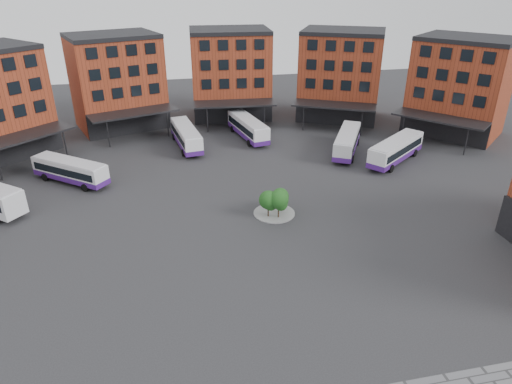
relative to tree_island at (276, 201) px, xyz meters
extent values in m
plane|color=#28282B|center=(-2.06, -11.57, -1.75)|extent=(160.00, 160.00, 0.00)
cube|color=black|center=(-30.26, 21.76, 0.25)|extent=(10.00, 9.07, 4.00)
cube|color=black|center=(-30.13, 21.61, 7.45)|extent=(8.60, 7.77, 8.00)
cube|color=black|center=(-28.69, 20.01, 2.25)|extent=(12.61, 11.97, 0.25)
cylinder|color=black|center=(-24.10, 21.72, 0.25)|extent=(0.20, 0.20, 4.00)
cube|color=maroon|center=(-17.36, 34.87, 5.25)|extent=(15.55, 13.69, 14.00)
cube|color=black|center=(-15.78, 30.29, 0.25)|extent=(12.45, 4.71, 4.00)
cube|color=black|center=(-17.36, 34.87, 12.55)|extent=(15.65, 13.97, 0.60)
cube|color=black|center=(-15.71, 30.10, 7.45)|extent=(10.87, 3.87, 8.00)
cube|color=black|center=(-15.01, 28.07, 2.25)|extent=(13.72, 8.39, 0.25)
cylinder|color=black|center=(-18.73, 24.88, 0.25)|extent=(0.20, 0.20, 4.00)
cylinder|color=black|center=(-10.13, 27.84, 0.25)|extent=(0.20, 0.20, 4.00)
cube|color=maroon|center=(1.22, 37.32, 5.25)|extent=(13.67, 10.88, 14.00)
cube|color=black|center=(0.88, 32.48, 0.25)|extent=(13.00, 1.41, 4.00)
cube|color=black|center=(1.22, 37.32, 12.55)|extent=(13.69, 11.18, 0.60)
cube|color=black|center=(0.87, 32.28, 7.45)|extent=(11.42, 0.95, 8.00)
cube|color=black|center=(0.72, 30.14, 2.25)|extent=(13.28, 5.30, 0.25)
cylinder|color=black|center=(-3.95, 28.66, 0.25)|extent=(0.20, 0.20, 4.00)
cylinder|color=black|center=(5.13, 28.02, 0.25)|extent=(0.20, 0.20, 4.00)
cube|color=maroon|center=(19.28, 32.31, 5.25)|extent=(16.12, 14.81, 14.00)
cube|color=black|center=(17.08, 27.99, 0.25)|extent=(11.81, 6.35, 4.00)
cube|color=black|center=(19.28, 32.31, 12.55)|extent=(16.26, 15.08, 0.60)
cube|color=black|center=(16.99, 27.81, 7.45)|extent=(10.26, 5.33, 8.00)
cube|color=black|center=(16.01, 25.90, 2.25)|extent=(13.58, 9.82, 0.25)
cylinder|color=black|center=(11.14, 26.36, 0.25)|extent=(0.20, 0.20, 4.00)
cylinder|color=black|center=(19.25, 22.23, 0.25)|extent=(0.20, 0.20, 4.00)
cube|color=maroon|center=(33.95, 20.64, 5.25)|extent=(16.02, 16.39, 14.00)
cube|color=black|center=(30.23, 17.53, 0.25)|extent=(8.74, 10.28, 4.00)
cube|color=black|center=(33.95, 20.64, 12.55)|extent=(16.25, 16.58, 0.60)
cube|color=black|center=(30.08, 17.40, 7.45)|extent=(7.47, 8.86, 8.00)
cube|color=black|center=(28.43, 16.02, 2.25)|extent=(11.73, 12.79, 0.25)
cylinder|color=black|center=(24.13, 18.35, 0.25)|extent=(0.20, 0.20, 4.00)
cylinder|color=black|center=(29.98, 11.37, 0.25)|extent=(0.20, 0.20, 4.00)
cylinder|color=gray|center=(-0.06, 0.43, -1.69)|extent=(4.40, 4.40, 0.12)
cylinder|color=#332114|center=(-0.86, -0.17, -1.02)|extent=(0.14, 0.14, 1.45)
sphere|color=#1D4617|center=(-0.86, -0.17, 0.28)|extent=(1.98, 1.98, 1.98)
sphere|color=#1D4617|center=(-0.66, -0.32, -0.15)|extent=(1.38, 1.38, 1.38)
cylinder|color=#332114|center=(0.74, 1.03, -1.15)|extent=(0.14, 0.14, 1.21)
sphere|color=#1D4617|center=(0.74, 1.03, -0.06)|extent=(1.81, 1.81, 1.81)
sphere|color=#1D4617|center=(0.94, 0.88, -0.42)|extent=(1.27, 1.27, 1.27)
cylinder|color=#332114|center=(0.14, -0.57, -0.97)|extent=(0.14, 0.14, 1.56)
sphere|color=#1D4617|center=(0.14, -0.57, 0.43)|extent=(2.03, 2.03, 2.03)
sphere|color=#1D4617|center=(0.34, -0.72, -0.04)|extent=(1.42, 1.42, 1.42)
cylinder|color=black|center=(-26.99, 6.44, -1.23)|extent=(1.01, 0.90, 1.04)
cube|color=white|center=(-22.31, 13.21, -0.09)|extent=(9.51, 8.23, 2.29)
cube|color=black|center=(-22.31, 13.21, 0.07)|extent=(8.90, 7.77, 0.89)
cube|color=silver|center=(-22.31, 13.21, 1.10)|extent=(9.13, 7.91, 0.11)
cube|color=black|center=(-26.26, 16.35, 0.12)|extent=(1.33, 1.63, 1.03)
cube|color=#4B1C80|center=(-22.31, 13.21, -0.91)|extent=(9.57, 8.29, 0.65)
cylinder|color=black|center=(-25.62, 14.34, -1.28)|extent=(0.91, 0.80, 0.94)
cylinder|color=black|center=(-24.16, 16.17, -1.28)|extent=(0.91, 0.80, 0.94)
cylinder|color=black|center=(-20.46, 10.24, -1.28)|extent=(0.91, 0.80, 0.94)
cylinder|color=black|center=(-19.01, 12.07, -1.28)|extent=(0.91, 0.80, 0.94)
cube|color=white|center=(-7.71, 22.67, 0.01)|extent=(3.97, 11.14, 2.43)
cube|color=black|center=(-7.71, 22.67, 0.18)|extent=(3.91, 10.29, 0.94)
cube|color=silver|center=(-7.71, 22.67, 1.27)|extent=(3.81, 10.70, 0.12)
cube|color=black|center=(-8.45, 27.97, 0.23)|extent=(2.10, 0.41, 1.09)
cube|color=#4B1C80|center=(-7.71, 22.67, -0.86)|extent=(4.02, 11.19, 0.69)
cylinder|color=black|center=(-9.42, 25.96, -1.25)|extent=(0.43, 1.02, 0.99)
cylinder|color=black|center=(-6.97, 26.30, -1.25)|extent=(0.43, 1.02, 0.99)
cylinder|color=black|center=(-8.45, 19.05, -1.25)|extent=(0.43, 1.02, 0.99)
cylinder|color=black|center=(-6.00, 19.39, -1.25)|extent=(0.43, 1.02, 0.99)
cube|color=white|center=(1.79, 24.62, 0.02)|extent=(4.57, 11.26, 2.45)
cube|color=black|center=(1.79, 24.62, 0.20)|extent=(4.46, 10.41, 0.95)
cube|color=silver|center=(1.79, 24.62, 1.30)|extent=(4.39, 10.81, 0.12)
cube|color=black|center=(0.75, 29.91, 0.25)|extent=(2.11, 0.53, 1.10)
cube|color=#4B1C80|center=(1.79, 24.62, -0.85)|extent=(4.62, 11.31, 0.70)
cylinder|color=black|center=(-0.11, 27.83, -1.25)|extent=(0.49, 1.04, 1.00)
cylinder|color=black|center=(2.34, 28.31, -1.25)|extent=(0.49, 1.04, 1.00)
cylinder|color=black|center=(1.25, 20.93, -1.25)|extent=(0.49, 1.04, 1.00)
cylinder|color=black|center=(3.70, 21.41, -1.25)|extent=(0.49, 1.04, 1.00)
cube|color=silver|center=(14.26, 15.69, 0.00)|extent=(7.46, 10.68, 2.42)
cube|color=black|center=(14.26, 15.69, 0.18)|extent=(7.09, 9.95, 0.94)
cube|color=silver|center=(14.26, 15.69, 1.26)|extent=(7.16, 10.26, 0.12)
cube|color=black|center=(16.86, 20.34, 0.22)|extent=(1.89, 1.13, 1.09)
cube|color=#4B1C80|center=(14.26, 15.69, -0.86)|extent=(7.51, 10.74, 0.69)
cylinder|color=black|center=(14.88, 19.32, -1.26)|extent=(0.74, 1.01, 0.99)
cylinder|color=black|center=(17.04, 18.12, -1.26)|extent=(0.74, 1.01, 0.99)
cylinder|color=black|center=(11.49, 13.26, -1.26)|extent=(0.74, 1.01, 0.99)
cylinder|color=black|center=(13.64, 12.05, -1.26)|extent=(0.74, 1.01, 0.99)
cube|color=white|center=(19.34, 11.15, 0.06)|extent=(10.48, 8.77, 2.49)
cube|color=black|center=(19.34, 11.15, 0.23)|extent=(9.80, 8.27, 0.97)
cube|color=silver|center=(19.34, 11.15, 1.35)|extent=(10.06, 8.41, 0.12)
cube|color=black|center=(23.73, 14.46, 0.29)|extent=(1.40, 1.80, 1.12)
cube|color=#4B1C80|center=(19.34, 11.15, -0.83)|extent=(10.53, 8.82, 0.71)
cylinder|color=black|center=(21.44, 14.32, -1.24)|extent=(1.00, 0.86, 1.02)
cylinder|color=black|center=(22.97, 12.29, -1.24)|extent=(1.00, 0.86, 1.02)
cylinder|color=black|center=(15.71, 10.01, -1.24)|extent=(1.00, 0.86, 1.02)
cylinder|color=black|center=(17.24, 7.98, -1.24)|extent=(1.00, 0.86, 1.02)
camera|label=1|loc=(-10.74, -40.85, 21.89)|focal=32.00mm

